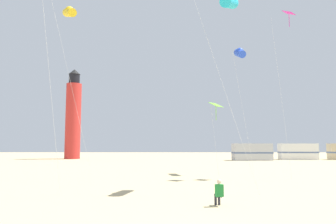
{
  "coord_description": "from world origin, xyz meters",
  "views": [
    {
      "loc": [
        -0.57,
        -7.43,
        2.66
      ],
      "look_at": [
        -0.69,
        12.7,
        4.67
      ],
      "focal_mm": 34.56,
      "sensor_mm": 36.0,
      "label": 1
    }
  ],
  "objects_px": {
    "lighthouse_distant": "(73,116)",
    "rv_van_silver": "(252,152)",
    "kite_diamond_magenta": "(288,21)",
    "kite_tube_blue": "(240,53)",
    "kite_flyer_standing": "(219,192)",
    "kite_diamond_lime": "(216,107)",
    "rv_van_white": "(298,152)",
    "kite_tube_gold": "(69,12)",
    "kite_tube_cyan": "(229,2)"
  },
  "relations": [
    {
      "from": "kite_diamond_lime",
      "to": "kite_tube_cyan",
      "type": "distance_m",
      "value": 8.08
    },
    {
      "from": "lighthouse_distant",
      "to": "kite_flyer_standing",
      "type": "bearing_deg",
      "value": -66.18
    },
    {
      "from": "kite_tube_cyan",
      "to": "kite_diamond_lime",
      "type": "bearing_deg",
      "value": 91.63
    },
    {
      "from": "kite_diamond_magenta",
      "to": "rv_van_silver",
      "type": "height_order",
      "value": "kite_diamond_magenta"
    },
    {
      "from": "kite_tube_gold",
      "to": "kite_tube_blue",
      "type": "bearing_deg",
      "value": 13.74
    },
    {
      "from": "kite_diamond_magenta",
      "to": "rv_van_white",
      "type": "relative_size",
      "value": 2.12
    },
    {
      "from": "kite_flyer_standing",
      "to": "lighthouse_distant",
      "type": "relative_size",
      "value": 0.07
    },
    {
      "from": "kite_tube_cyan",
      "to": "rv_van_silver",
      "type": "relative_size",
      "value": 1.85
    },
    {
      "from": "kite_flyer_standing",
      "to": "kite_diamond_magenta",
      "type": "xyz_separation_m",
      "value": [
        7.76,
        11.84,
        12.28
      ]
    },
    {
      "from": "kite_diamond_magenta",
      "to": "kite_diamond_lime",
      "type": "relative_size",
      "value": 2.35
    },
    {
      "from": "kite_diamond_lime",
      "to": "kite_tube_gold",
      "type": "height_order",
      "value": "kite_tube_gold"
    },
    {
      "from": "kite_flyer_standing",
      "to": "rv_van_white",
      "type": "xyz_separation_m",
      "value": [
        20.38,
        43.0,
        0.78
      ]
    },
    {
      "from": "kite_diamond_magenta",
      "to": "kite_tube_blue",
      "type": "relative_size",
      "value": 1.15
    },
    {
      "from": "kite_tube_cyan",
      "to": "kite_diamond_magenta",
      "type": "bearing_deg",
      "value": 47.77
    },
    {
      "from": "kite_diamond_magenta",
      "to": "lighthouse_distant",
      "type": "height_order",
      "value": "lighthouse_distant"
    },
    {
      "from": "kite_tube_blue",
      "to": "kite_diamond_lime",
      "type": "bearing_deg",
      "value": -120.82
    },
    {
      "from": "kite_diamond_lime",
      "to": "kite_tube_cyan",
      "type": "bearing_deg",
      "value": -88.37
    },
    {
      "from": "kite_tube_blue",
      "to": "kite_diamond_magenta",
      "type": "bearing_deg",
      "value": -49.56
    },
    {
      "from": "kite_diamond_lime",
      "to": "rv_van_silver",
      "type": "distance_m",
      "value": 31.63
    },
    {
      "from": "rv_van_white",
      "to": "kite_tube_blue",
      "type": "bearing_deg",
      "value": -117.98
    },
    {
      "from": "kite_diamond_magenta",
      "to": "kite_flyer_standing",
      "type": "bearing_deg",
      "value": -123.23
    },
    {
      "from": "kite_diamond_lime",
      "to": "kite_tube_blue",
      "type": "bearing_deg",
      "value": 59.18
    },
    {
      "from": "kite_diamond_magenta",
      "to": "rv_van_white",
      "type": "distance_m",
      "value": 35.53
    },
    {
      "from": "kite_diamond_magenta",
      "to": "kite_tube_cyan",
      "type": "xyz_separation_m",
      "value": [
        -6.17,
        -6.8,
        -1.42
      ]
    },
    {
      "from": "lighthouse_distant",
      "to": "rv_van_silver",
      "type": "bearing_deg",
      "value": -9.8
    },
    {
      "from": "kite_tube_blue",
      "to": "rv_van_white",
      "type": "distance_m",
      "value": 33.13
    },
    {
      "from": "kite_diamond_magenta",
      "to": "kite_tube_blue",
      "type": "height_order",
      "value": "kite_diamond_magenta"
    },
    {
      "from": "kite_tube_blue",
      "to": "kite_tube_gold",
      "type": "height_order",
      "value": "kite_tube_gold"
    },
    {
      "from": "kite_diamond_magenta",
      "to": "kite_diamond_lime",
      "type": "height_order",
      "value": "kite_diamond_magenta"
    },
    {
      "from": "kite_flyer_standing",
      "to": "rv_van_silver",
      "type": "bearing_deg",
      "value": -112.79
    },
    {
      "from": "kite_diamond_lime",
      "to": "lighthouse_distant",
      "type": "xyz_separation_m",
      "value": [
        -21.59,
        35.15,
        2.33
      ]
    },
    {
      "from": "kite_flyer_standing",
      "to": "kite_diamond_magenta",
      "type": "distance_m",
      "value": 18.74
    },
    {
      "from": "kite_tube_blue",
      "to": "lighthouse_distant",
      "type": "height_order",
      "value": "lighthouse_distant"
    },
    {
      "from": "kite_diamond_magenta",
      "to": "kite_tube_cyan",
      "type": "height_order",
      "value": "kite_diamond_magenta"
    },
    {
      "from": "kite_diamond_magenta",
      "to": "rv_van_silver",
      "type": "relative_size",
      "value": 2.1
    },
    {
      "from": "kite_flyer_standing",
      "to": "kite_diamond_lime",
      "type": "bearing_deg",
      "value": -104.44
    },
    {
      "from": "kite_flyer_standing",
      "to": "kite_tube_blue",
      "type": "height_order",
      "value": "kite_tube_blue"
    },
    {
      "from": "kite_diamond_lime",
      "to": "kite_tube_cyan",
      "type": "xyz_separation_m",
      "value": [
        0.16,
        -5.45,
        5.96
      ]
    },
    {
      "from": "kite_diamond_lime",
      "to": "rv_van_silver",
      "type": "relative_size",
      "value": 0.89
    },
    {
      "from": "kite_tube_cyan",
      "to": "rv_van_white",
      "type": "height_order",
      "value": "kite_tube_cyan"
    },
    {
      "from": "kite_diamond_lime",
      "to": "kite_tube_blue",
      "type": "relative_size",
      "value": 0.49
    },
    {
      "from": "kite_flyer_standing",
      "to": "kite_tube_cyan",
      "type": "xyz_separation_m",
      "value": [
        1.59,
        5.05,
        10.86
      ]
    },
    {
      "from": "kite_diamond_lime",
      "to": "rv_van_white",
      "type": "height_order",
      "value": "kite_diamond_lime"
    },
    {
      "from": "kite_flyer_standing",
      "to": "kite_diamond_magenta",
      "type": "bearing_deg",
      "value": -129.89
    },
    {
      "from": "kite_tube_cyan",
      "to": "rv_van_white",
      "type": "relative_size",
      "value": 1.87
    },
    {
      "from": "kite_flyer_standing",
      "to": "kite_tube_cyan",
      "type": "distance_m",
      "value": 12.08
    },
    {
      "from": "kite_flyer_standing",
      "to": "kite_tube_gold",
      "type": "relative_size",
      "value": 0.08
    },
    {
      "from": "kite_tube_gold",
      "to": "lighthouse_distant",
      "type": "height_order",
      "value": "lighthouse_distant"
    },
    {
      "from": "kite_tube_cyan",
      "to": "rv_van_white",
      "type": "xyz_separation_m",
      "value": [
        18.79,
        37.96,
        -10.08
      ]
    },
    {
      "from": "rv_van_silver",
      "to": "lighthouse_distant",
      "type": "bearing_deg",
      "value": 165.95
    }
  ]
}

